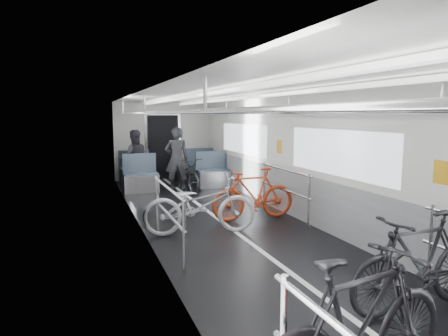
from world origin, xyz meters
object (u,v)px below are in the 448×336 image
object	(u,v)px
bike_aisle	(184,174)
bike_right_far	(254,194)
bike_left_far	(200,205)
person_seated	(134,158)
person_standing	(177,159)
bike_left_mid	(359,327)
bike_right_near	(420,262)

from	to	relation	value
bike_aisle	bike_right_far	bearing A→B (deg)	-93.54
bike_left_far	bike_aisle	distance (m)	3.97
bike_left_far	person_seated	bearing A→B (deg)	13.50
bike_right_far	person_standing	world-z (taller)	person_standing
bike_left_far	bike_right_far	bearing A→B (deg)	-58.18
bike_left_far	bike_aisle	world-z (taller)	bike_left_far
bike_left_mid	bike_right_near	bearing A→B (deg)	-68.61
bike_left_far	bike_left_mid	bearing A→B (deg)	-172.92
bike_left_mid	bike_right_far	xyz separation A→B (m)	(1.33, 4.75, -0.04)
bike_left_mid	bike_right_far	distance (m)	4.93
bike_right_far	bike_aisle	bearing A→B (deg)	-172.16
bike_right_near	person_seated	distance (m)	8.52
person_seated	bike_right_near	bearing A→B (deg)	104.59
bike_left_mid	bike_right_near	xyz separation A→B (m)	(1.45, 0.87, -0.02)
person_seated	bike_right_far	bearing A→B (deg)	113.06
bike_left_far	person_seated	distance (m)	5.01
bike_right_far	bike_aisle	xyz separation A→B (m)	(-0.51, 3.38, -0.06)
bike_left_mid	bike_right_far	size ratio (longest dim) A/B	1.08
bike_aisle	person_seated	bearing A→B (deg)	125.08
bike_aisle	bike_left_far	bearing A→B (deg)	-112.63
bike_right_far	person_seated	bearing A→B (deg)	-160.18
person_standing	bike_left_mid	bearing A→B (deg)	95.36
person_seated	bike_left_mid	bearing A→B (deg)	94.56
bike_aisle	bike_right_near	bearing A→B (deg)	-97.21
bike_right_near	bike_left_mid	bearing A→B (deg)	-59.73
person_standing	bike_right_near	bearing A→B (deg)	106.26
bike_right_near	person_seated	world-z (taller)	person_seated
bike_right_far	person_seated	size ratio (longest dim) A/B	1.05
person_seated	bike_aisle	bearing A→B (deg)	139.71
bike_left_far	person_standing	distance (m)	3.96
bike_left_mid	bike_aisle	size ratio (longest dim) A/B	1.07
bike_left_far	bike_right_near	world-z (taller)	bike_right_near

